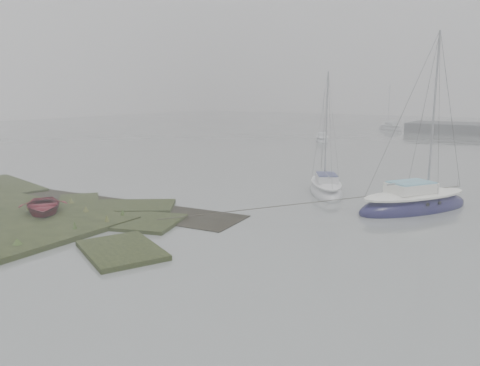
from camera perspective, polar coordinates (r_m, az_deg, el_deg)
ground at (r=44.26m, az=15.55°, el=3.08°), size 160.00×160.00×0.00m
sailboat_main at (r=25.02m, az=20.42°, el=-2.43°), size 5.42×6.81×9.41m
sailboat_white at (r=27.84m, az=10.41°, el=-0.72°), size 4.21×5.51×7.56m
sailboat_far_a at (r=57.05m, az=9.99°, el=5.23°), size 3.22×4.99×6.70m
sailboat_far_c at (r=77.74m, az=17.86°, el=6.40°), size 5.33×4.64×7.56m
dinghy at (r=23.94m, az=-22.90°, el=-2.57°), size 3.90×3.67×0.66m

